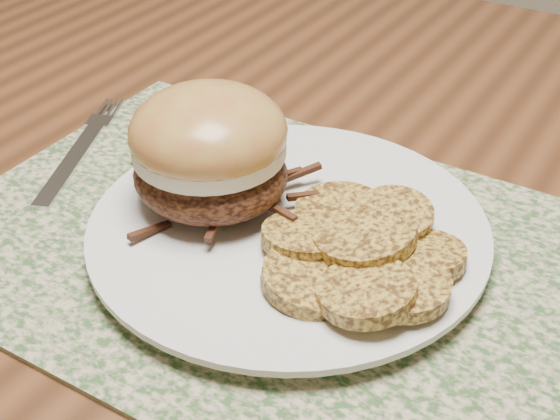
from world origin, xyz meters
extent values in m
cube|color=brown|center=(0.00, 0.00, 0.73)|extent=(1.50, 0.90, 0.04)
cube|color=#36552B|center=(0.28, -0.10, 0.75)|extent=(0.45, 0.33, 0.00)
cylinder|color=silver|center=(0.30, -0.09, 0.76)|extent=(0.26, 0.26, 0.02)
ellipsoid|color=black|center=(0.24, -0.09, 0.79)|extent=(0.15, 0.14, 0.05)
cylinder|color=beige|center=(0.24, -0.09, 0.81)|extent=(0.14, 0.14, 0.01)
ellipsoid|color=#A67936|center=(0.24, -0.09, 0.83)|extent=(0.14, 0.14, 0.06)
cylinder|color=#B99036|center=(0.33, -0.07, 0.77)|extent=(0.08, 0.08, 0.01)
cylinder|color=#B99036|center=(0.36, -0.06, 0.78)|extent=(0.07, 0.07, 0.02)
cylinder|color=#B99036|center=(0.39, -0.08, 0.77)|extent=(0.07, 0.07, 0.02)
cylinder|color=#B99036|center=(0.32, -0.11, 0.78)|extent=(0.08, 0.08, 0.02)
cylinder|color=#B99036|center=(0.36, -0.10, 0.79)|extent=(0.08, 0.08, 0.03)
cylinder|color=#B99036|center=(0.39, -0.12, 0.78)|extent=(0.07, 0.07, 0.01)
cylinder|color=#B99036|center=(0.34, -0.14, 0.77)|extent=(0.08, 0.08, 0.02)
cylinder|color=#B99036|center=(0.38, -0.14, 0.78)|extent=(0.08, 0.08, 0.02)
cube|color=silver|center=(0.10, -0.10, 0.76)|extent=(0.06, 0.12, 0.00)
cube|color=silver|center=(0.07, -0.03, 0.76)|extent=(0.03, 0.03, 0.00)
camera|label=1|loc=(0.52, -0.46, 1.09)|focal=50.00mm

